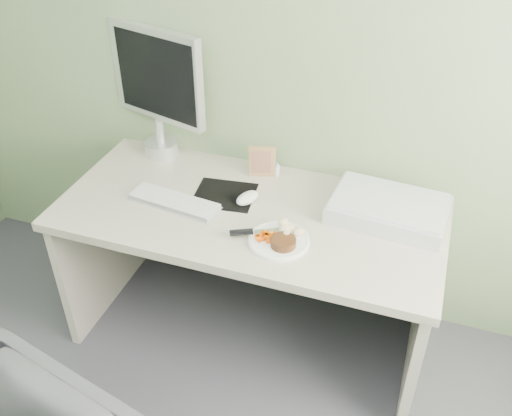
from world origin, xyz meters
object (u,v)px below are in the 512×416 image
(monitor, at_px, (157,86))
(plate, at_px, (279,241))
(scanner, at_px, (388,209))
(desk, at_px, (250,244))

(monitor, bearing_deg, plate, -17.51)
(scanner, bearing_deg, plate, -136.00)
(desk, relative_size, scanner, 3.48)
(plate, relative_size, monitor, 0.40)
(plate, relative_size, scanner, 0.52)
(desk, xyz_separation_m, plate, (0.18, -0.16, 0.19))
(desk, relative_size, monitor, 2.66)
(plate, xyz_separation_m, scanner, (0.37, 0.30, 0.03))
(desk, bearing_deg, plate, -42.35)
(scanner, bearing_deg, monitor, 175.61)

